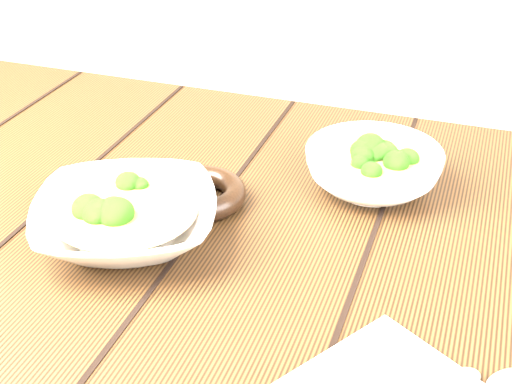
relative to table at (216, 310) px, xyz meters
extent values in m
cube|color=#35200F|center=(0.00, 0.00, 0.10)|extent=(1.20, 0.80, 0.04)
cube|color=#35200F|center=(-0.54, 0.34, -0.28)|extent=(0.07, 0.07, 0.71)
imported|color=silver|center=(-0.09, -0.05, 0.15)|extent=(0.27, 0.27, 0.05)
cylinder|color=#A17C48|center=(-0.09, -0.05, 0.16)|extent=(0.17, 0.17, 0.00)
ellipsoid|color=#2B6717|center=(-0.07, -0.04, 0.17)|extent=(0.03, 0.03, 0.03)
ellipsoid|color=#2B6717|center=(-0.09, -0.01, 0.17)|extent=(0.03, 0.03, 0.03)
ellipsoid|color=#2B6717|center=(-0.13, -0.03, 0.17)|extent=(0.03, 0.03, 0.03)
ellipsoid|color=#2B6717|center=(-0.10, -0.07, 0.17)|extent=(0.03, 0.03, 0.03)
ellipsoid|color=#2B6717|center=(-0.07, -0.08, 0.17)|extent=(0.03, 0.03, 0.03)
imported|color=silver|center=(0.16, 0.16, 0.15)|extent=(0.18, 0.18, 0.05)
cylinder|color=#A17C48|center=(0.16, 0.16, 0.16)|extent=(0.14, 0.14, 0.00)
ellipsoid|color=#2B6717|center=(0.17, 0.17, 0.17)|extent=(0.03, 0.03, 0.02)
ellipsoid|color=#2B6717|center=(0.17, 0.19, 0.17)|extent=(0.03, 0.03, 0.02)
ellipsoid|color=#2B6717|center=(0.15, 0.20, 0.17)|extent=(0.03, 0.03, 0.02)
ellipsoid|color=#2B6717|center=(0.14, 0.18, 0.17)|extent=(0.03, 0.03, 0.02)
ellipsoid|color=#2B6717|center=(0.12, 0.16, 0.17)|extent=(0.03, 0.03, 0.02)
ellipsoid|color=#2B6717|center=(0.12, 0.14, 0.17)|extent=(0.03, 0.03, 0.02)
ellipsoid|color=#2B6717|center=(0.15, 0.14, 0.17)|extent=(0.03, 0.03, 0.02)
ellipsoid|color=#2B6717|center=(0.17, 0.13, 0.17)|extent=(0.03, 0.03, 0.02)
ellipsoid|color=#2B6717|center=(0.20, 0.14, 0.17)|extent=(0.03, 0.03, 0.02)
torus|color=black|center=(-0.04, 0.05, 0.13)|extent=(0.12, 0.12, 0.03)
ellipsoid|color=#B6B0A1|center=(0.30, -0.16, 0.13)|extent=(0.05, 0.05, 0.01)
ellipsoid|color=#B6B0A1|center=(0.34, -0.15, 0.13)|extent=(0.05, 0.05, 0.01)
camera|label=1|loc=(0.28, -0.64, 0.59)|focal=50.00mm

